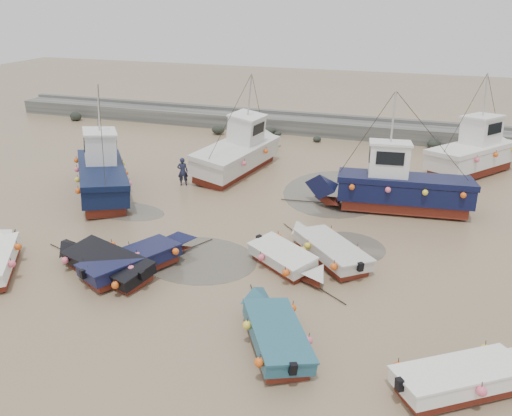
# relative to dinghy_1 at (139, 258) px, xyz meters

# --- Properties ---
(ground) EXTENTS (120.00, 120.00, 0.00)m
(ground) POSITION_rel_dinghy_1_xyz_m (4.02, 2.11, -0.54)
(ground) COLOR #8D7251
(ground) RESTS_ON ground
(seawall) EXTENTS (60.00, 4.92, 1.50)m
(seawall) POSITION_rel_dinghy_1_xyz_m (4.07, 24.10, 0.09)
(seawall) COLOR slate
(seawall) RESTS_ON ground
(puddle_a) EXTENTS (5.23, 5.23, 0.01)m
(puddle_a) POSITION_rel_dinghy_1_xyz_m (2.02, 1.53, -0.54)
(puddle_a) COLOR #544F43
(puddle_a) RESTS_ON ground
(puddle_b) EXTENTS (3.52, 3.52, 0.01)m
(puddle_b) POSITION_rel_dinghy_1_xyz_m (8.03, 4.69, -0.54)
(puddle_b) COLOR #544F43
(puddle_b) RESTS_ON ground
(puddle_c) EXTENTS (4.42, 4.42, 0.01)m
(puddle_c) POSITION_rel_dinghy_1_xyz_m (-3.86, 5.15, -0.54)
(puddle_c) COLOR #544F43
(puddle_c) RESTS_ON ground
(puddle_d) EXTENTS (6.06, 6.06, 0.01)m
(puddle_d) POSITION_rel_dinghy_1_xyz_m (6.35, 11.42, -0.54)
(puddle_d) COLOR #544F43
(puddle_d) RESTS_ON ground
(dinghy_1) EXTENTS (3.84, 5.99, 1.43)m
(dinghy_1) POSITION_rel_dinghy_1_xyz_m (0.00, 0.00, 0.00)
(dinghy_1) COLOR maroon
(dinghy_1) RESTS_ON ground
(dinghy_2) EXTENTS (3.62, 5.37, 1.43)m
(dinghy_2) POSITION_rel_dinghy_1_xyz_m (6.68, -2.90, 0.01)
(dinghy_2) COLOR maroon
(dinghy_2) RESTS_ON ground
(dinghy_3) EXTENTS (5.56, 4.04, 1.43)m
(dinghy_3) POSITION_rel_dinghy_1_xyz_m (12.85, -3.20, 0.00)
(dinghy_3) COLOR maroon
(dinghy_3) RESTS_ON ground
(dinghy_4) EXTENTS (6.34, 3.15, 1.43)m
(dinghy_4) POSITION_rel_dinghy_1_xyz_m (-1.32, -0.63, -0.00)
(dinghy_4) COLOR maroon
(dinghy_4) RESTS_ON ground
(dinghy_5) EXTENTS (4.69, 3.57, 1.43)m
(dinghy_5) POSITION_rel_dinghy_1_xyz_m (5.99, 1.86, 0.02)
(dinghy_5) COLOR maroon
(dinghy_5) RESTS_ON ground
(dinghy_6) EXTENTS (4.88, 4.97, 1.43)m
(dinghy_6) POSITION_rel_dinghy_1_xyz_m (7.28, 3.44, 0.00)
(dinghy_6) COLOR maroon
(dinghy_6) RESTS_ON ground
(cabin_boat_0) EXTENTS (7.04, 8.67, 6.22)m
(cabin_boat_0) POSITION_rel_dinghy_1_xyz_m (-6.59, 6.97, 0.80)
(cabin_boat_0) COLOR maroon
(cabin_boat_0) RESTS_ON ground
(cabin_boat_1) EXTENTS (4.10, 10.59, 6.22)m
(cabin_boat_1) POSITION_rel_dinghy_1_xyz_m (-0.41, 13.58, 0.78)
(cabin_boat_1) COLOR maroon
(cabin_boat_1) RESTS_ON ground
(cabin_boat_2) EXTENTS (10.17, 3.50, 6.22)m
(cabin_boat_2) POSITION_rel_dinghy_1_xyz_m (9.57, 9.86, 0.80)
(cabin_boat_2) COLOR maroon
(cabin_boat_2) RESTS_ON ground
(cabin_boat_3) EXTENTS (6.77, 8.06, 6.22)m
(cabin_boat_3) POSITION_rel_dinghy_1_xyz_m (14.38, 17.89, 0.83)
(cabin_boat_3) COLOR maroon
(cabin_boat_3) RESTS_ON ground
(person) EXTENTS (0.74, 0.61, 1.75)m
(person) POSITION_rel_dinghy_1_xyz_m (-2.66, 9.69, -0.54)
(person) COLOR #1C2038
(person) RESTS_ON ground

